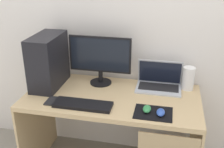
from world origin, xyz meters
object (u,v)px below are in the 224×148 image
monitor (100,58)px  laptop (159,83)px  speaker (188,78)px  keyboard (83,105)px  mouse_right (161,112)px  mouse_left (147,109)px  pc_tower (48,61)px  cell_phone (51,101)px

monitor → laptop: 0.52m
speaker → keyboard: bearing=-149.0°
monitor → mouse_right: monitor is taller
monitor → keyboard: (-0.03, -0.40, -0.21)m
mouse_left → mouse_right: 0.10m
monitor → keyboard: size_ratio=1.21×
keyboard → mouse_left: size_ratio=4.38×
mouse_left → speaker: bearing=56.2°
pc_tower → cell_phone: bearing=-64.9°
laptop → mouse_left: bearing=-98.2°
mouse_left → cell_phone: 0.70m
keyboard → cell_phone: keyboard is taller
keyboard → mouse_left: (0.46, 0.02, 0.01)m
monitor → mouse_right: (0.52, -0.40, -0.20)m
monitor → speaker: monitor is taller
keyboard → cell_phone: size_ratio=3.23×
speaker → mouse_left: 0.52m
monitor → keyboard: bearing=-94.1°
laptop → mouse_right: (0.04, -0.42, -0.02)m
pc_tower → speaker: 1.13m
pc_tower → keyboard: size_ratio=1.01×
monitor → cell_phone: (-0.28, -0.38, -0.22)m
speaker → laptop: bearing=-172.9°
mouse_left → keyboard: bearing=-177.5°
laptop → mouse_left: size_ratio=3.74×
laptop → keyboard: 0.66m
monitor → speaker: size_ratio=2.74×
laptop → speaker: laptop is taller
mouse_left → cell_phone: (-0.70, -0.00, -0.02)m
speaker → mouse_right: speaker is taller
pc_tower → cell_phone: pc_tower is taller
monitor → speaker: bearing=3.9°
speaker → cell_phone: (-0.99, -0.43, -0.09)m
speaker → keyboard: 0.87m
pc_tower → mouse_left: (0.83, -0.26, -0.19)m
laptop → speaker: (0.23, 0.03, 0.05)m
speaker → cell_phone: bearing=-156.5°
laptop → cell_phone: size_ratio=2.76×
laptop → speaker: bearing=7.1°
pc_tower → cell_phone: 0.35m
monitor → laptop: monitor is taller
mouse_left → cell_phone: size_ratio=0.74×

